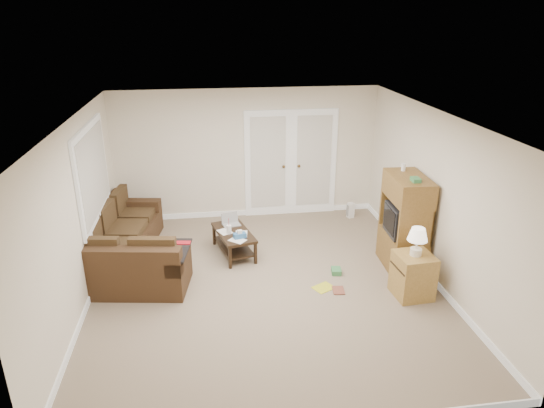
{
  "coord_description": "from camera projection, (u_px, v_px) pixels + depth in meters",
  "views": [
    {
      "loc": [
        -0.78,
        -6.19,
        3.76
      ],
      "look_at": [
        0.16,
        0.49,
        1.1
      ],
      "focal_mm": 32.0,
      "sensor_mm": 36.0,
      "label": 1
    }
  ],
  "objects": [
    {
      "name": "french_doors",
      "position": [
        291.0,
        164.0,
        9.42
      ],
      "size": [
        1.8,
        0.05,
        2.13
      ],
      "color": "silver",
      "rests_on": "floor"
    },
    {
      "name": "tv_armoire",
      "position": [
        404.0,
        222.0,
        7.45
      ],
      "size": [
        0.56,
        0.97,
        1.62
      ],
      "rotation": [
        0.0,
        0.0,
        -0.05
      ],
      "color": "brown",
      "rests_on": "floor"
    },
    {
      "name": "space_heater",
      "position": [
        351.0,
        210.0,
        9.53
      ],
      "size": [
        0.14,
        0.12,
        0.3
      ],
      "primitive_type": "cube",
      "rotation": [
        0.0,
        0.0,
        0.2
      ],
      "color": "white",
      "rests_on": "floor"
    },
    {
      "name": "ceiling",
      "position": [
        265.0,
        118.0,
        6.27
      ],
      "size": [
        5.0,
        5.5,
        0.02
      ],
      "primitive_type": "cube",
      "color": "white",
      "rests_on": "wall_back"
    },
    {
      "name": "wall_back",
      "position": [
        247.0,
        154.0,
        9.26
      ],
      "size": [
        5.0,
        0.02,
        2.5
      ],
      "primitive_type": "cube",
      "color": "silver",
      "rests_on": "floor"
    },
    {
      "name": "floor",
      "position": [
        266.0,
        285.0,
        7.18
      ],
      "size": [
        5.5,
        5.5,
        0.0
      ],
      "primitive_type": "plane",
      "color": "gray",
      "rests_on": "ground"
    },
    {
      "name": "floor_magazine",
      "position": [
        324.0,
        288.0,
        7.12
      ],
      "size": [
        0.37,
        0.35,
        0.01
      ],
      "primitive_type": "cube",
      "rotation": [
        0.0,
        0.0,
        0.49
      ],
      "color": "gold",
      "rests_on": "floor"
    },
    {
      "name": "floor_greenbox",
      "position": [
        336.0,
        271.0,
        7.51
      ],
      "size": [
        0.17,
        0.21,
        0.08
      ],
      "primitive_type": "cube",
      "rotation": [
        0.0,
        0.0,
        -0.15
      ],
      "color": "#3A8046",
      "rests_on": "floor"
    },
    {
      "name": "wall_left",
      "position": [
        78.0,
        217.0,
        6.4
      ],
      "size": [
        0.02,
        5.5,
        2.5
      ],
      "primitive_type": "cube",
      "color": "silver",
      "rests_on": "floor"
    },
    {
      "name": "sectional_sofa",
      "position": [
        125.0,
        250.0,
        7.59
      ],
      "size": [
        1.81,
        2.78,
        0.79
      ],
      "rotation": [
        0.0,
        0.0,
        -0.15
      ],
      "color": "#3E2918",
      "rests_on": "floor"
    },
    {
      "name": "wall_front",
      "position": [
        305.0,
        325.0,
        4.19
      ],
      "size": [
        5.0,
        0.02,
        2.5
      ],
      "primitive_type": "cube",
      "color": "silver",
      "rests_on": "floor"
    },
    {
      "name": "baseboards",
      "position": [
        266.0,
        283.0,
        7.17
      ],
      "size": [
        5.0,
        5.5,
        0.1
      ],
      "primitive_type": null,
      "color": "silver",
      "rests_on": "floor"
    },
    {
      "name": "floor_book",
      "position": [
        333.0,
        290.0,
        7.04
      ],
      "size": [
        0.19,
        0.25,
        0.02
      ],
      "primitive_type": "imported",
      "rotation": [
        0.0,
        0.0,
        -0.12
      ],
      "color": "brown",
      "rests_on": "floor"
    },
    {
      "name": "window_left",
      "position": [
        93.0,
        173.0,
        7.22
      ],
      "size": [
        0.05,
        1.92,
        1.42
      ],
      "color": "silver",
      "rests_on": "wall_left"
    },
    {
      "name": "side_cabinet",
      "position": [
        413.0,
        272.0,
        6.8
      ],
      "size": [
        0.53,
        0.53,
        1.05
      ],
      "rotation": [
        0.0,
        0.0,
        0.07
      ],
      "color": "#A9813E",
      "rests_on": "floor"
    },
    {
      "name": "coffee_table",
      "position": [
        234.0,
        241.0,
        8.07
      ],
      "size": [
        0.72,
        1.09,
        0.68
      ],
      "rotation": [
        0.0,
        0.0,
        0.24
      ],
      "color": "black",
      "rests_on": "floor"
    },
    {
      "name": "wall_right",
      "position": [
        435.0,
        198.0,
        7.05
      ],
      "size": [
        0.02,
        5.5,
        2.5
      ],
      "primitive_type": "cube",
      "color": "silver",
      "rests_on": "floor"
    }
  ]
}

